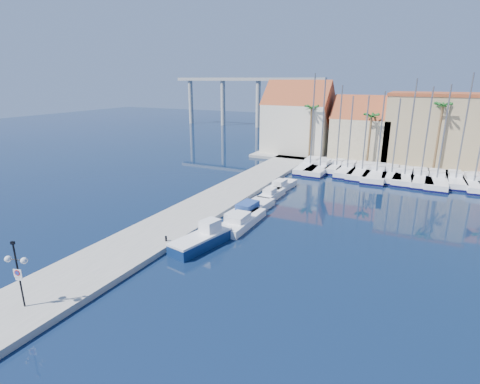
% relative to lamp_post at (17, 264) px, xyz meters
% --- Properties ---
extents(ground, '(260.00, 260.00, 0.00)m').
position_rel_lamp_post_xyz_m(ground, '(8.62, 10.42, -3.42)').
color(ground, black).
rests_on(ground, ground).
extents(quay_west, '(6.00, 77.00, 0.50)m').
position_rel_lamp_post_xyz_m(quay_west, '(-0.38, 23.92, -3.17)').
color(quay_west, gray).
rests_on(quay_west, ground).
extents(shore_north, '(54.00, 16.00, 0.50)m').
position_rel_lamp_post_xyz_m(shore_north, '(18.62, 58.42, -3.17)').
color(shore_north, gray).
rests_on(shore_north, ground).
extents(lamp_post, '(1.47, 0.70, 4.45)m').
position_rel_lamp_post_xyz_m(lamp_post, '(0.00, 0.00, 0.00)').
color(lamp_post, black).
rests_on(lamp_post, quay_west).
extents(bollard, '(0.19, 0.19, 0.47)m').
position_rel_lamp_post_xyz_m(bollard, '(1.85, 11.94, -2.69)').
color(bollard, black).
rests_on(bollard, quay_west).
extents(fishing_boat, '(3.20, 6.41, 2.14)m').
position_rel_lamp_post_xyz_m(fishing_boat, '(4.68, 13.40, -2.71)').
color(fishing_boat, '#0D2551').
rests_on(fishing_boat, ground).
extents(motorboat_west_0, '(2.36, 7.20, 1.40)m').
position_rel_lamp_post_xyz_m(motorboat_west_0, '(5.58, 19.29, -2.91)').
color(motorboat_west_0, white).
rests_on(motorboat_west_0, ground).
extents(motorboat_west_1, '(2.82, 7.50, 1.40)m').
position_rel_lamp_post_xyz_m(motorboat_west_1, '(4.82, 22.98, -2.91)').
color(motorboat_west_1, white).
rests_on(motorboat_west_1, ground).
extents(motorboat_west_2, '(1.81, 5.16, 1.40)m').
position_rel_lamp_post_xyz_m(motorboat_west_2, '(4.89, 28.90, -2.91)').
color(motorboat_west_2, white).
rests_on(motorboat_west_2, ground).
extents(motorboat_west_3, '(2.39, 6.03, 1.40)m').
position_rel_lamp_post_xyz_m(motorboat_west_3, '(4.62, 33.13, -2.91)').
color(motorboat_west_3, white).
rests_on(motorboat_west_3, ground).
extents(sailboat_0, '(3.63, 11.70, 14.99)m').
position_rel_lamp_post_xyz_m(sailboat_0, '(4.73, 46.56, -2.83)').
color(sailboat_0, white).
rests_on(sailboat_0, ground).
extents(sailboat_1, '(3.06, 11.06, 14.23)m').
position_rel_lamp_post_xyz_m(sailboat_1, '(6.55, 45.97, -2.83)').
color(sailboat_1, white).
rests_on(sailboat_1, ground).
extents(sailboat_2, '(2.61, 8.18, 13.26)m').
position_rel_lamp_post_xyz_m(sailboat_2, '(8.79, 47.41, -2.78)').
color(sailboat_2, white).
rests_on(sailboat_2, ground).
extents(sailboat_3, '(2.92, 10.13, 11.73)m').
position_rel_lamp_post_xyz_m(sailboat_3, '(10.64, 46.58, -2.85)').
color(sailboat_3, white).
rests_on(sailboat_3, ground).
extents(sailboat_4, '(3.28, 11.09, 11.87)m').
position_rel_lamp_post_xyz_m(sailboat_4, '(12.91, 46.55, -2.86)').
color(sailboat_4, white).
rests_on(sailboat_4, ground).
extents(sailboat_5, '(3.28, 11.94, 12.50)m').
position_rel_lamp_post_xyz_m(sailboat_5, '(15.03, 46.24, -2.86)').
color(sailboat_5, white).
rests_on(sailboat_5, ground).
extents(sailboat_6, '(3.42, 10.06, 11.58)m').
position_rel_lamp_post_xyz_m(sailboat_6, '(17.08, 46.41, -2.85)').
color(sailboat_6, white).
rests_on(sailboat_6, ground).
extents(sailboat_7, '(2.95, 10.30, 14.24)m').
position_rel_lamp_post_xyz_m(sailboat_7, '(18.94, 46.04, -2.82)').
color(sailboat_7, white).
rests_on(sailboat_7, ground).
extents(sailboat_8, '(3.61, 10.71, 13.20)m').
position_rel_lamp_post_xyz_m(sailboat_8, '(20.99, 46.04, -2.84)').
color(sailboat_8, white).
rests_on(sailboat_8, ground).
extents(sailboat_9, '(3.04, 10.98, 13.51)m').
position_rel_lamp_post_xyz_m(sailboat_9, '(23.09, 45.92, -2.84)').
color(sailboat_9, white).
rests_on(sailboat_9, ground).
extents(sailboat_10, '(2.86, 9.01, 14.94)m').
position_rel_lamp_post_xyz_m(sailboat_10, '(25.40, 46.85, -2.77)').
color(sailboat_10, white).
rests_on(sailboat_10, ground).
extents(sailboat_11, '(3.24, 9.71, 11.39)m').
position_rel_lamp_post_xyz_m(sailboat_11, '(27.53, 46.16, -2.85)').
color(sailboat_11, white).
rests_on(sailboat_11, ground).
extents(building_0, '(12.30, 9.00, 13.50)m').
position_rel_lamp_post_xyz_m(building_0, '(-1.38, 57.42, 3.10)').
color(building_0, beige).
rests_on(building_0, shore_north).
extents(building_1, '(10.30, 8.00, 11.00)m').
position_rel_lamp_post_xyz_m(building_1, '(10.62, 57.42, 1.87)').
color(building_1, tan).
rests_on(building_1, shore_north).
extents(building_2, '(14.20, 10.20, 11.50)m').
position_rel_lamp_post_xyz_m(building_2, '(21.62, 58.42, 2.84)').
color(building_2, tan).
rests_on(building_2, shore_north).
extents(palm_0, '(2.60, 2.60, 10.15)m').
position_rel_lamp_post_xyz_m(palm_0, '(2.62, 52.42, 5.66)').
color(palm_0, brown).
rests_on(palm_0, shore_north).
extents(palm_1, '(2.60, 2.60, 9.15)m').
position_rel_lamp_post_xyz_m(palm_1, '(12.62, 52.42, 4.71)').
color(palm_1, brown).
rests_on(palm_1, shore_north).
extents(palm_2, '(2.60, 2.60, 11.15)m').
position_rel_lamp_post_xyz_m(palm_2, '(22.62, 52.42, 6.60)').
color(palm_2, brown).
rests_on(palm_2, shore_north).
extents(viaduct, '(48.00, 2.20, 14.45)m').
position_rel_lamp_post_xyz_m(viaduct, '(-30.46, 92.42, 6.83)').
color(viaduct, '#9E9E99').
rests_on(viaduct, ground).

